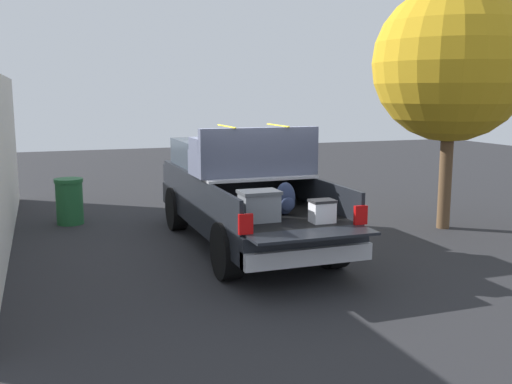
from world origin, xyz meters
name	(u,v)px	position (x,y,z in m)	size (l,w,h in m)	color
ground_plane	(245,246)	(0.00, 0.00, 0.00)	(40.00, 40.00, 0.00)	#262628
pickup_truck	(238,191)	(0.36, 0.00, 0.97)	(6.05, 2.07, 2.23)	black
tree_background	(451,64)	(0.00, -4.35, 3.34)	(3.12, 3.12, 4.92)	brown
trash_can	(70,201)	(3.04, 2.91, 0.50)	(0.60, 0.60, 0.98)	#1E592D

